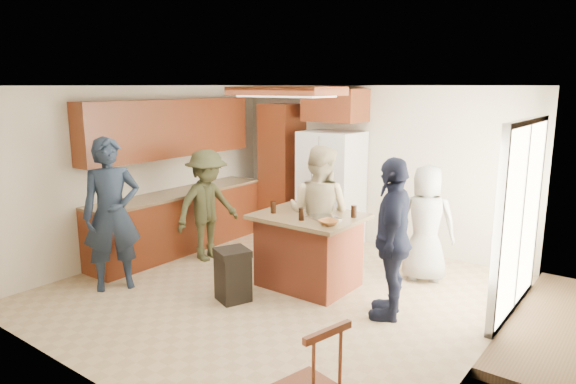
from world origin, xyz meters
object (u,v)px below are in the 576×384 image
Objects in this scene: person_counter at (207,205)px; kitchen_island at (309,250)px; trash_bin at (233,275)px; refrigerator at (331,188)px; person_side_right at (392,239)px; person_behind_right at (426,223)px; person_front_left at (112,214)px; person_behind_left at (319,214)px.

person_counter is 1.26× the size of kitchen_island.
person_counter reaches higher than trash_bin.
trash_bin is (0.30, -2.62, -0.58)m from refrigerator.
person_side_right is 1.91m from trash_bin.
person_side_right is 1.30m from kitchen_island.
person_counter is at bearing 0.69° from person_behind_right.
trash_bin is (1.45, 0.60, -0.63)m from person_front_left.
person_behind_right is (1.12, 0.81, -0.12)m from person_behind_left.
person_side_right reaches higher than person_behind_left.
refrigerator is at bearing 96.57° from trash_bin.
person_behind_right is 0.95× the size of person_counter.
trash_bin is (1.30, -0.87, -0.49)m from person_counter.
refrigerator is at bearing 113.76° from kitchen_island.
person_behind_left is 1.38× the size of kitchen_island.
trash_bin is at bearing 31.52° from person_behind_right.
person_counter is (-2.97, 0.14, -0.08)m from person_side_right.
person_behind_right is 3.05m from person_counter.
person_behind_left is 1.00× the size of person_side_right.
person_behind_left is 1.32m from person_side_right.
refrigerator is 1.41× the size of kitchen_island.
person_behind_left is 1.38m from person_behind_right.
person_counter reaches higher than person_behind_right.
person_behind_left is at bearing 95.93° from kitchen_island.
person_behind_right is at bearing 165.47° from person_side_right.
person_side_right is (1.25, -0.45, 0.00)m from person_behind_left.
person_behind_left reaches higher than kitchen_island.
person_side_right is at bearing -43.73° from refrigerator.
person_behind_left is 1.75m from person_counter.
person_behind_right is 1.56m from kitchen_island.
refrigerator is 2.86× the size of trash_bin.
kitchen_island is at bearing -21.66° from person_front_left.
person_side_right is 2.72m from refrigerator.
person_side_right is 1.39× the size of kitchen_island.
person_side_right is at bearing -8.30° from kitchen_island.
person_front_left is 3.39m from person_side_right.
person_front_left is at bearing -141.48° from kitchen_island.
person_behind_left is (1.87, 1.78, -0.07)m from person_front_left.
refrigerator is at bearing -39.68° from person_behind_right.
person_counter is at bearing 146.11° from trash_bin.
kitchen_island is (0.75, -1.71, -0.43)m from refrigerator.
person_behind_left reaches higher than trash_bin.
person_side_right is 0.99× the size of refrigerator.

